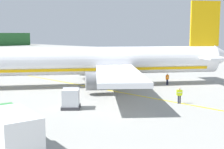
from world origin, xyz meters
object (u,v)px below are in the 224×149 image
at_px(cargo_container_mid, 71,99).
at_px(airliner_foreground, 96,61).
at_px(service_truck_fuel, 9,128).
at_px(crew_loader_right, 179,94).
at_px(crew_loader_left, 167,78).

bearing_deg(cargo_container_mid, airliner_foreground, 36.25).
xyz_separation_m(service_truck_fuel, cargo_container_mid, (9.43, 5.92, -0.55)).
relative_size(service_truck_fuel, cargo_container_mid, 2.60).
distance_m(cargo_container_mid, crew_loader_right, 11.19).
xyz_separation_m(airliner_foreground, crew_loader_right, (-1.58, -14.32, -2.40)).
xyz_separation_m(service_truck_fuel, crew_loader_right, (18.58, -0.53, -0.53)).
distance_m(service_truck_fuel, crew_loader_left, 28.23).
xyz_separation_m(crew_loader_left, crew_loader_right, (-8.81, -7.34, 0.03)).
relative_size(airliner_foreground, crew_loader_right, 21.14).
distance_m(crew_loader_left, crew_loader_right, 11.47).
relative_size(airliner_foreground, service_truck_fuel, 5.44).
xyz_separation_m(cargo_container_mid, crew_loader_left, (17.96, 0.89, -0.00)).
bearing_deg(crew_loader_left, cargo_container_mid, -177.17).
bearing_deg(crew_loader_right, airliner_foreground, 83.70).
distance_m(airliner_foreground, service_truck_fuel, 24.50).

